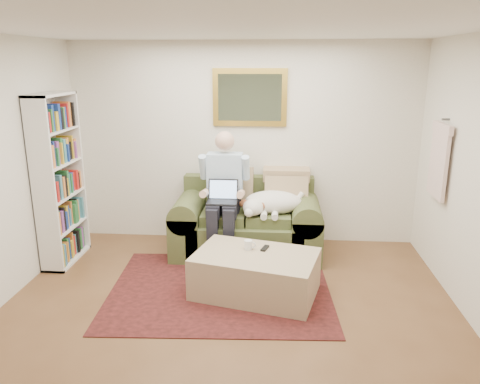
# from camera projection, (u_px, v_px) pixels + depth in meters

# --- Properties ---
(room_shell) EXTENTS (4.51, 5.00, 2.61)m
(room_shell) POSITION_uv_depth(u_px,v_px,m) (225.00, 187.00, 4.03)
(room_shell) COLOR brown
(room_shell) RESTS_ON ground
(rug) EXTENTS (2.40, 1.96, 0.01)m
(rug) POSITION_uv_depth(u_px,v_px,m) (220.00, 289.00, 4.97)
(rug) COLOR black
(rug) RESTS_ON room_shell
(sofa) EXTENTS (1.82, 0.93, 1.09)m
(sofa) POSITION_uv_depth(u_px,v_px,m) (247.00, 228.00, 5.87)
(sofa) COLOR #3B4826
(sofa) RESTS_ON room_shell
(seated_man) EXTENTS (0.60, 0.86, 1.53)m
(seated_man) POSITION_uv_depth(u_px,v_px,m) (223.00, 197.00, 5.61)
(seated_man) COLOR #8CB4D8
(seated_man) RESTS_ON sofa
(laptop) EXTENTS (0.35, 0.28, 0.26)m
(laptop) POSITION_uv_depth(u_px,v_px,m) (223.00, 196.00, 5.53)
(laptop) COLOR black
(laptop) RESTS_ON seated_man
(sleeping_dog) EXTENTS (0.75, 0.47, 0.28)m
(sleeping_dog) POSITION_uv_depth(u_px,v_px,m) (273.00, 202.00, 5.66)
(sleeping_dog) COLOR white
(sleeping_dog) RESTS_ON sofa
(ottoman) EXTENTS (1.38, 1.05, 0.44)m
(ottoman) POSITION_uv_depth(u_px,v_px,m) (256.00, 274.00, 4.83)
(ottoman) COLOR tan
(ottoman) RESTS_ON room_shell
(coffee_mug) EXTENTS (0.08, 0.08, 0.10)m
(coffee_mug) POSITION_uv_depth(u_px,v_px,m) (248.00, 245.00, 4.87)
(coffee_mug) COLOR white
(coffee_mug) RESTS_ON ottoman
(tv_remote) EXTENTS (0.09, 0.16, 0.02)m
(tv_remote) POSITION_uv_depth(u_px,v_px,m) (265.00, 248.00, 4.89)
(tv_remote) COLOR black
(tv_remote) RESTS_ON ottoman
(bookshelf) EXTENTS (0.28, 0.80, 2.00)m
(bookshelf) POSITION_uv_depth(u_px,v_px,m) (59.00, 180.00, 5.46)
(bookshelf) COLOR white
(bookshelf) RESTS_ON room_shell
(wall_mirror) EXTENTS (0.94, 0.04, 0.72)m
(wall_mirror) POSITION_uv_depth(u_px,v_px,m) (250.00, 98.00, 5.89)
(wall_mirror) COLOR gold
(wall_mirror) RESTS_ON room_shell
(hanging_shirt) EXTENTS (0.06, 0.52, 0.90)m
(hanging_shirt) POSITION_uv_depth(u_px,v_px,m) (439.00, 157.00, 5.04)
(hanging_shirt) COLOR beige
(hanging_shirt) RESTS_ON room_shell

